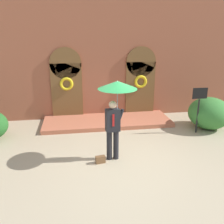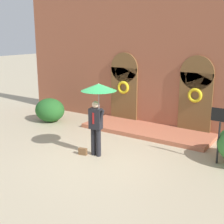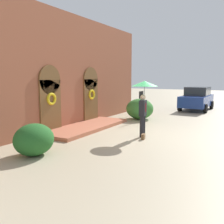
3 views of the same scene
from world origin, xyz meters
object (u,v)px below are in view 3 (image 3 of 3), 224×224
Objects in this scene: shrub_left at (34,140)px; person_with_umbrella at (144,92)px; handbag at (143,137)px; shrub_right at (140,109)px; parked_car at (197,99)px; sign_post at (141,101)px.

person_with_umbrella is at bearing -26.40° from shrub_left.
shrub_left is at bearing 138.05° from handbag.
shrub_left is 8.20m from shrub_right.
parked_car is at bearing -9.43° from shrub_left.
parked_car reaches higher than shrub_left.
parked_car is (10.45, -0.07, 0.77)m from handbag.
parked_car is (5.94, -2.17, 0.27)m from shrub_right.
shrub_left is at bearing 178.77° from shrub_right.
parked_car reaches higher than shrub_right.
shrub_right reaches higher than handbag.
handbag is 0.07× the size of parked_car.
sign_post is at bearing -4.15° from shrub_left.
sign_post is 0.95m from shrub_right.
shrub_left is at bearing 175.85° from sign_post.
sign_post is at bearing 164.77° from parked_car.
parked_car reaches higher than sign_post.
shrub_left is at bearing 153.60° from person_with_umbrella.
person_with_umbrella is 8.44× the size of handbag.
sign_post is 6.86m from parked_car.
person_with_umbrella is 1.74× the size of shrub_left.
handbag is 10.47m from parked_car.
sign_post is at bearing -151.47° from shrub_right.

